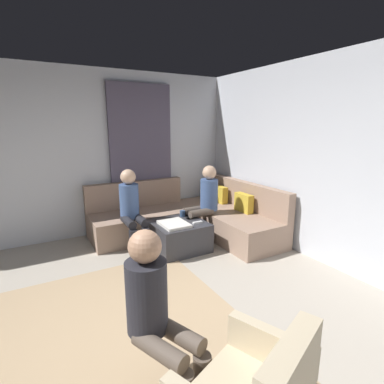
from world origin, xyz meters
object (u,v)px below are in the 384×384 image
object	(u,v)px
person_on_armchair	(157,311)
person_on_couch_back	(204,200)
person_on_couch_side	(132,207)
game_remote	(198,222)
ottoman	(179,235)
coffee_mug	(182,213)
sectional_couch	(192,218)

from	to	relation	value
person_on_armchair	person_on_couch_back	bearing A→B (deg)	-149.86
person_on_couch_side	game_remote	bearing A→B (deg)	149.42
ottoman	game_remote	world-z (taller)	game_remote
ottoman	person_on_couch_side	size ratio (longest dim) A/B	0.63
game_remote	person_on_couch_side	xyz separation A→B (m)	(-0.49, -0.83, 0.23)
coffee_mug	game_remote	world-z (taller)	coffee_mug
game_remote	sectional_couch	bearing A→B (deg)	157.80
game_remote	ottoman	bearing A→B (deg)	-129.29
sectional_couch	person_on_armchair	xyz separation A→B (m)	(2.57, -1.71, 0.36)
sectional_couch	game_remote	size ratio (longest dim) A/B	17.00
coffee_mug	game_remote	size ratio (longest dim) A/B	0.63
ottoman	game_remote	size ratio (longest dim) A/B	5.07
person_on_couch_back	person_on_armchair	xyz separation A→B (m)	(2.28, -1.77, -0.01)
person_on_armchair	sectional_couch	bearing A→B (deg)	-145.66
game_remote	person_on_armchair	xyz separation A→B (m)	(1.94, -1.45, 0.21)
game_remote	person_on_couch_side	size ratio (longest dim) A/B	0.12
game_remote	person_on_armchair	world-z (taller)	person_on_armchair
ottoman	person_on_armchair	bearing A→B (deg)	-30.19
coffee_mug	sectional_couch	bearing A→B (deg)	128.18
person_on_couch_side	person_on_armchair	size ratio (longest dim) A/B	1.02
coffee_mug	person_on_couch_back	world-z (taller)	person_on_couch_back
coffee_mug	person_on_couch_back	distance (m)	0.41
person_on_armchair	person_on_couch_side	bearing A→B (deg)	-126.53
sectional_couch	person_on_couch_back	world-z (taller)	person_on_couch_back
game_remote	person_on_couch_side	world-z (taller)	person_on_couch_side
ottoman	person_on_couch_side	xyz separation A→B (m)	(-0.31, -0.61, 0.45)
sectional_couch	coffee_mug	distance (m)	0.42
ottoman	coffee_mug	xyz separation A→B (m)	(-0.22, 0.18, 0.26)
person_on_couch_back	ottoman	bearing A→B (deg)	106.35
coffee_mug	game_remote	distance (m)	0.40
sectional_couch	ottoman	size ratio (longest dim) A/B	3.36
sectional_couch	coffee_mug	xyz separation A→B (m)	(0.24, -0.30, 0.19)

